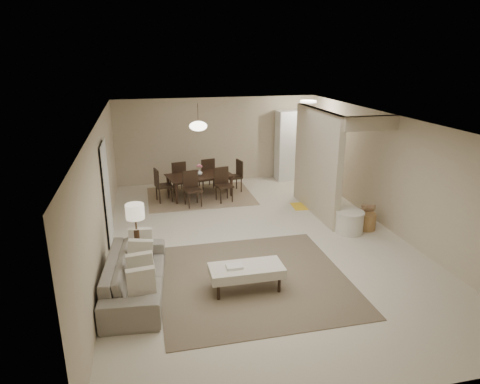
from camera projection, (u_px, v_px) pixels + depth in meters
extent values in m
plane|color=beige|center=(256.00, 239.00, 8.97)|extent=(9.00, 9.00, 0.00)
plane|color=white|center=(258.00, 120.00, 8.20)|extent=(9.00, 9.00, 0.00)
plane|color=#BBAA8E|center=(218.00, 140.00, 12.75)|extent=(6.00, 0.00, 6.00)
plane|color=#BBAA8E|center=(102.00, 193.00, 7.94)|extent=(0.00, 9.00, 9.00)
plane|color=#BBAA8E|center=(391.00, 173.00, 9.23)|extent=(0.00, 9.00, 9.00)
cube|color=#BBAA8E|center=(317.00, 163.00, 10.13)|extent=(0.15, 2.50, 2.50)
cube|color=black|center=(107.00, 194.00, 8.58)|extent=(0.04, 0.90, 2.04)
cube|color=white|center=(296.00, 145.00, 12.99)|extent=(1.20, 0.55, 2.10)
cylinder|color=white|center=(308.00, 101.00, 11.66)|extent=(0.44, 0.44, 0.05)
cube|color=brown|center=(253.00, 279.00, 7.38)|extent=(3.20, 3.20, 0.01)
imported|color=gray|center=(136.00, 275.00, 6.87)|extent=(2.29, 1.06, 0.65)
cube|color=beige|center=(246.00, 271.00, 6.96)|extent=(1.20, 0.55, 0.16)
cylinder|color=black|center=(218.00, 292.00, 6.73)|extent=(0.05, 0.05, 0.27)
cylinder|color=black|center=(279.00, 285.00, 6.95)|extent=(0.05, 0.05, 0.27)
cylinder|color=black|center=(214.00, 280.00, 7.10)|extent=(0.05, 0.05, 0.27)
cylinder|color=black|center=(272.00, 273.00, 7.32)|extent=(0.05, 0.05, 0.27)
cube|color=black|center=(139.00, 258.00, 7.57)|extent=(0.51, 0.51, 0.52)
cylinder|color=#47301E|center=(137.00, 237.00, 7.45)|extent=(0.12, 0.12, 0.30)
cylinder|color=#47301E|center=(136.00, 222.00, 7.36)|extent=(0.03, 0.03, 0.26)
cylinder|color=beige|center=(135.00, 211.00, 7.30)|extent=(0.32, 0.32, 0.26)
cylinder|color=beige|center=(350.00, 222.00, 9.25)|extent=(0.61, 0.61, 0.48)
cylinder|color=#9C683E|center=(366.00, 221.00, 9.45)|extent=(0.51, 0.51, 0.36)
cube|color=#8D7657|center=(200.00, 196.00, 11.65)|extent=(2.80, 2.10, 0.01)
imported|color=black|center=(200.00, 186.00, 11.56)|extent=(1.86, 1.28, 0.60)
imported|color=white|center=(200.00, 172.00, 11.45)|extent=(0.17, 0.17, 0.16)
cube|color=yellow|center=(310.00, 206.00, 10.92)|extent=(0.96, 0.63, 0.01)
cylinder|color=#47301E|center=(198.00, 113.00, 10.96)|extent=(0.02, 0.02, 0.50)
ellipsoid|color=#FFEAC6|center=(198.00, 126.00, 11.06)|extent=(0.46, 0.46, 0.25)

